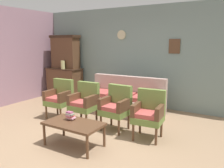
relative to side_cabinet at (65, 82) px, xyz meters
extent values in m
plane|color=#997A5B|center=(2.49, -2.25, -0.47)|extent=(7.68, 7.68, 0.00)
cube|color=gray|center=(2.49, 0.38, 0.88)|extent=(6.40, 0.06, 2.70)
cube|color=brown|center=(3.39, 0.33, 1.18)|extent=(0.28, 0.02, 0.36)
cylinder|color=beige|center=(1.89, 0.33, 1.48)|extent=(0.26, 0.03, 0.26)
cube|color=brown|center=(0.00, 0.00, -0.02)|extent=(1.10, 0.52, 0.90)
cube|color=#342115|center=(0.00, 0.00, 0.45)|extent=(1.16, 0.55, 0.03)
cube|color=brown|center=(0.00, 0.08, 0.94)|extent=(0.90, 0.36, 0.95)
cube|color=#342115|center=(0.00, 0.08, 1.45)|extent=(0.99, 0.38, 0.08)
cylinder|color=#C4C57E|center=(0.12, -0.17, 0.59)|extent=(0.13, 0.13, 0.26)
cube|color=tan|center=(2.44, -0.58, -0.26)|extent=(2.00, 0.87, 0.42)
cube|color=tan|center=(2.43, -0.26, 0.19)|extent=(1.97, 0.23, 0.48)
cube|color=tan|center=(3.34, -0.55, 0.07)|extent=(0.19, 0.81, 0.24)
cube|color=tan|center=(1.54, -0.62, 0.07)|extent=(0.19, 0.81, 0.24)
cube|color=#B74C47|center=(3.02, -0.60, 0.00)|extent=(0.54, 0.58, 0.10)
cube|color=#B74C47|center=(2.44, -0.62, 0.00)|extent=(0.54, 0.58, 0.10)
cube|color=#B74C47|center=(1.87, -0.65, 0.00)|extent=(0.54, 0.58, 0.10)
cube|color=olive|center=(1.31, -1.66, -0.09)|extent=(0.55, 0.51, 0.12)
cube|color=#B74C47|center=(1.31, -1.68, 0.00)|extent=(0.46, 0.43, 0.10)
cube|color=olive|center=(1.30, -1.46, 0.20)|extent=(0.52, 0.13, 0.46)
cube|color=brown|center=(1.53, -1.64, 0.08)|extent=(0.11, 0.48, 0.22)
cube|color=brown|center=(1.09, -1.67, 0.08)|extent=(0.11, 0.48, 0.22)
cylinder|color=brown|center=(1.53, -1.83, -0.31)|extent=(0.04, 0.04, 0.32)
cylinder|color=brown|center=(1.11, -1.86, -0.31)|extent=(0.04, 0.04, 0.32)
cylinder|color=brown|center=(1.51, -1.45, -0.31)|extent=(0.04, 0.04, 0.32)
cylinder|color=brown|center=(1.09, -1.48, -0.31)|extent=(0.04, 0.04, 0.32)
cube|color=olive|center=(2.04, -1.67, -0.09)|extent=(0.53, 0.49, 0.12)
cube|color=#B74C47|center=(2.04, -1.69, 0.00)|extent=(0.45, 0.42, 0.10)
cube|color=olive|center=(2.04, -1.47, 0.20)|extent=(0.52, 0.11, 0.46)
cube|color=brown|center=(2.26, -1.66, 0.08)|extent=(0.09, 0.48, 0.22)
cube|color=brown|center=(1.82, -1.67, 0.08)|extent=(0.09, 0.48, 0.22)
cylinder|color=brown|center=(2.26, -1.85, -0.31)|extent=(0.04, 0.04, 0.32)
cylinder|color=brown|center=(1.84, -1.86, -0.31)|extent=(0.04, 0.04, 0.32)
cylinder|color=brown|center=(2.25, -1.47, -0.31)|extent=(0.04, 0.04, 0.32)
cylinder|color=brown|center=(1.83, -1.48, -0.31)|extent=(0.04, 0.04, 0.32)
cube|color=olive|center=(2.79, -1.61, -0.09)|extent=(0.54, 0.50, 0.12)
cube|color=#B74C47|center=(2.79, -1.63, 0.00)|extent=(0.46, 0.43, 0.10)
cube|color=olive|center=(2.80, -1.41, 0.20)|extent=(0.52, 0.12, 0.46)
cube|color=brown|center=(3.01, -1.62, 0.08)|extent=(0.10, 0.48, 0.22)
cube|color=brown|center=(2.57, -1.60, 0.08)|extent=(0.10, 0.48, 0.22)
cylinder|color=brown|center=(2.99, -1.81, -0.31)|extent=(0.04, 0.04, 0.32)
cylinder|color=brown|center=(2.57, -1.79, -0.31)|extent=(0.04, 0.04, 0.32)
cylinder|color=brown|center=(3.01, -1.43, -0.31)|extent=(0.04, 0.04, 0.32)
cylinder|color=brown|center=(2.59, -1.41, -0.31)|extent=(0.04, 0.04, 0.32)
cube|color=olive|center=(3.52, -1.67, -0.09)|extent=(0.56, 0.52, 0.12)
cube|color=#B74C47|center=(3.52, -1.69, 0.00)|extent=(0.47, 0.44, 0.10)
cube|color=olive|center=(3.51, -1.47, 0.20)|extent=(0.53, 0.14, 0.46)
cube|color=brown|center=(3.74, -1.65, 0.08)|extent=(0.12, 0.49, 0.22)
cube|color=brown|center=(3.30, -1.69, 0.08)|extent=(0.12, 0.49, 0.22)
cylinder|color=brown|center=(3.75, -1.84, -0.31)|extent=(0.04, 0.04, 0.32)
cylinder|color=brown|center=(3.33, -1.88, -0.31)|extent=(0.04, 0.04, 0.32)
cylinder|color=brown|center=(3.72, -1.47, -0.31)|extent=(0.04, 0.04, 0.32)
cylinder|color=brown|center=(3.30, -1.50, -0.31)|extent=(0.04, 0.04, 0.32)
cube|color=brown|center=(2.55, -2.58, -0.07)|extent=(1.00, 0.56, 0.04)
cylinder|color=brown|center=(2.09, -2.34, -0.28)|extent=(0.04, 0.04, 0.38)
cylinder|color=brown|center=(3.01, -2.34, -0.28)|extent=(0.04, 0.04, 0.38)
cylinder|color=brown|center=(2.09, -2.82, -0.28)|extent=(0.04, 0.04, 0.38)
cylinder|color=brown|center=(3.01, -2.82, -0.28)|extent=(0.04, 0.04, 0.38)
cube|color=#A37A67|center=(2.39, -2.49, -0.03)|extent=(0.13, 0.07, 0.03)
cube|color=pink|center=(2.42, -2.49, -0.01)|extent=(0.14, 0.10, 0.02)
cube|color=#CF5C51|center=(2.40, -2.49, 0.01)|extent=(0.11, 0.11, 0.02)
cube|color=#C77089|center=(2.40, -2.52, 0.04)|extent=(0.10, 0.11, 0.03)
cube|color=gray|center=(2.41, -2.52, 0.06)|extent=(0.13, 0.09, 0.02)
cube|color=#A54B72|center=(2.40, -2.51, 0.09)|extent=(0.11, 0.08, 0.03)
camera|label=1|loc=(4.95, -5.38, 1.31)|focal=36.21mm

